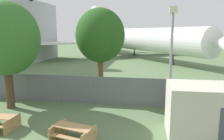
{
  "coord_description": "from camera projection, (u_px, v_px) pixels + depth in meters",
  "views": [
    {
      "loc": [
        1.47,
        -5.35,
        5.16
      ],
      "look_at": [
        -1.51,
        12.54,
        2.0
      ],
      "focal_mm": 35.0,
      "sensor_mm": 36.0,
      "label": 1
    }
  ],
  "objects": [
    {
      "name": "perimeter_fence",
      "position": [
        126.0,
        92.0,
        15.42
      ],
      "size": [
        56.07,
        0.07,
        2.02
      ],
      "color": "slate",
      "rests_on": "ground"
    },
    {
      "name": "airplane",
      "position": [
        128.0,
        39.0,
        45.74
      ],
      "size": [
        35.31,
        41.95,
        12.24
      ],
      "rotation": [
        0.0,
        0.0,
        -0.93
      ],
      "color": "white",
      "rests_on": "ground"
    },
    {
      "name": "portable_cabin",
      "position": [
        208.0,
        111.0,
        10.71
      ],
      "size": [
        3.89,
        2.57,
        2.62
      ],
      "rotation": [
        0.0,
        0.0,
        0.01
      ],
      "color": "beige",
      "rests_on": "ground"
    },
    {
      "name": "picnic_bench_near_cabin",
      "position": [
        1.0,
        121.0,
        11.64
      ],
      "size": [
        1.6,
        1.46,
        0.76
      ],
      "rotation": [
        0.0,
        0.0,
        -0.04
      ],
      "color": "tan",
      "rests_on": "ground"
    },
    {
      "name": "picnic_bench_open_grass",
      "position": [
        73.0,
        132.0,
        10.38
      ],
      "size": [
        2.24,
        1.84,
        0.76
      ],
      "rotation": [
        0.0,
        0.0,
        -0.25
      ],
      "color": "tan",
      "rests_on": "ground"
    },
    {
      "name": "tree_left_of_cabin",
      "position": [
        5.0,
        39.0,
        14.27
      ],
      "size": [
        4.44,
        4.44,
        7.2
      ],
      "color": "#4C3823",
      "rests_on": "ground"
    },
    {
      "name": "tree_far_right",
      "position": [
        100.0,
        36.0,
        17.13
      ],
      "size": [
        3.87,
        3.87,
        7.03
      ],
      "color": "brown",
      "rests_on": "ground"
    },
    {
      "name": "light_mast",
      "position": [
        171.0,
        50.0,
        12.84
      ],
      "size": [
        0.44,
        0.44,
        6.61
      ],
      "color": "#99999E",
      "rests_on": "ground"
    }
  ]
}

